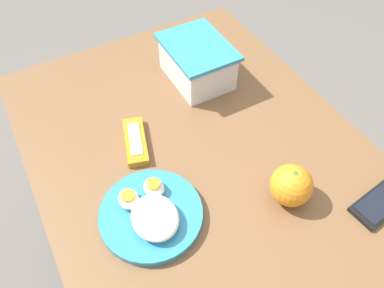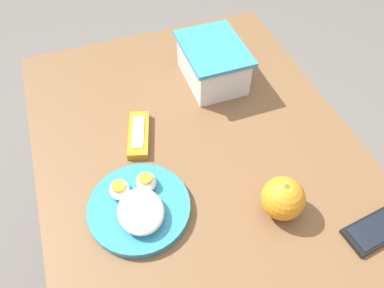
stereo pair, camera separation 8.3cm
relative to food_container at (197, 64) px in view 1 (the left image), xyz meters
The scene contains 7 objects.
ground_plane 0.82m from the food_container, 29.14° to the right, with size 10.00×10.00×0.00m, color #66605B.
table 0.28m from the food_container, 29.14° to the right, with size 0.95×0.73×0.74m.
food_container is the anchor object (origin of this frame).
orange_fruit 0.42m from the food_container, ahead, with size 0.09×0.09×0.09m.
rice_plate 0.43m from the food_container, 41.35° to the right, with size 0.21×0.21×0.05m.
candy_bar 0.28m from the food_container, 60.63° to the right, with size 0.14×0.08×0.02m.
cell_phone 0.54m from the food_container, 14.58° to the left, with size 0.08×0.14×0.01m.
Camera 1 is at (0.47, -0.27, 1.41)m, focal length 35.00 mm.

